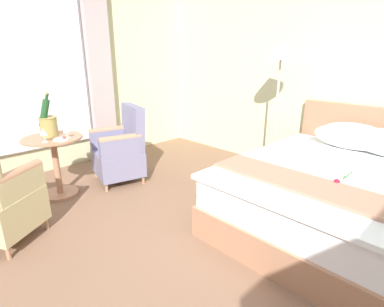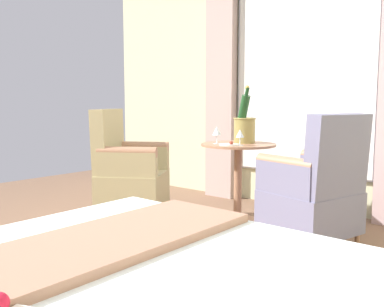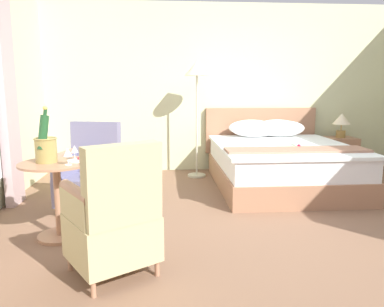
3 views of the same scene
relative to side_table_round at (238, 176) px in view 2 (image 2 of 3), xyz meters
The scene contains 8 objects.
wall_window_side 1.33m from the side_table_round, behind, with size 0.27×5.37×2.70m.
side_table_round is the anchor object (origin of this frame).
champagne_bucket 0.45m from the side_table_round, behind, with size 0.20×0.20×0.50m.
wine_glass_near_bucket 0.44m from the side_table_round, 42.16° to the right, with size 0.08×0.08×0.15m.
wine_glass_near_edge 0.42m from the side_table_round, 37.92° to the left, with size 0.07×0.07×0.14m.
snack_plate 0.35m from the side_table_round, 10.69° to the left, with size 0.17×0.17×0.04m.
armchair_by_window 0.80m from the side_table_round, 79.51° to the left, with size 0.72×0.71×0.99m.
armchair_facing_bed 0.97m from the side_table_round, 51.87° to the right, with size 0.77×0.77×1.01m.
Camera 2 is at (1.07, 1.93, 1.06)m, focal length 40.00 mm.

